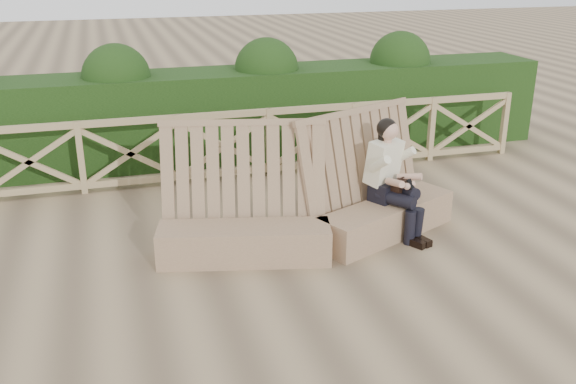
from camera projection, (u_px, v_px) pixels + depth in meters
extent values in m
plane|color=brown|center=(287.00, 282.00, 7.03)|extent=(60.00, 60.00, 0.00)
cube|color=#84664B|center=(244.00, 243.00, 7.47)|extent=(2.06, 0.94, 0.43)
cube|color=#84664B|center=(243.00, 189.00, 7.52)|extent=(2.04, 0.89, 1.55)
cube|color=#84664B|center=(386.00, 219.00, 8.13)|extent=(2.03, 1.27, 0.43)
cube|color=#84664B|center=(372.00, 171.00, 8.11)|extent=(2.00, 1.22, 1.55)
cube|color=black|center=(386.00, 191.00, 8.14)|extent=(0.48, 0.44, 0.24)
cube|color=beige|center=(384.00, 162.00, 8.04)|extent=(0.54, 0.49, 0.58)
sphere|color=tan|center=(389.00, 131.00, 7.86)|extent=(0.31, 0.31, 0.23)
sphere|color=black|center=(387.00, 128.00, 7.88)|extent=(0.34, 0.34, 0.25)
cylinder|color=black|center=(396.00, 199.00, 7.93)|extent=(0.39, 0.52, 0.16)
cylinder|color=black|center=(403.00, 189.00, 8.03)|extent=(0.39, 0.53, 0.18)
cylinder|color=black|center=(410.00, 228.00, 7.87)|extent=(0.18, 0.18, 0.43)
cylinder|color=black|center=(417.00, 225.00, 7.94)|extent=(0.18, 0.18, 0.43)
cube|color=black|center=(415.00, 243.00, 7.87)|extent=(0.21, 0.28, 0.09)
cube|color=black|center=(422.00, 241.00, 7.93)|extent=(0.21, 0.28, 0.09)
cube|color=black|center=(400.00, 186.00, 7.98)|extent=(0.28, 0.24, 0.16)
cube|color=black|center=(411.00, 185.00, 7.83)|extent=(0.11, 0.12, 0.13)
cube|color=#947F56|center=(223.00, 115.00, 9.80)|extent=(10.10, 0.07, 0.10)
cube|color=#947F56|center=(225.00, 172.00, 10.13)|extent=(10.10, 0.07, 0.10)
cube|color=black|center=(211.00, 116.00, 10.98)|extent=(12.00, 1.20, 1.50)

